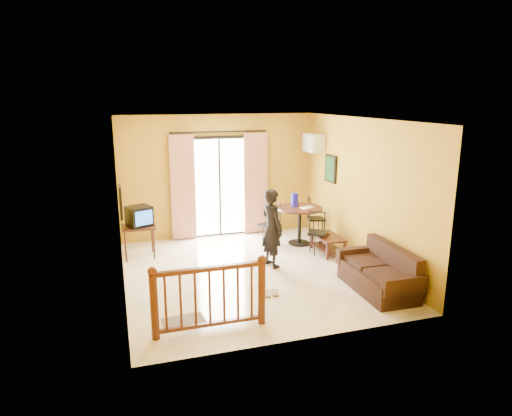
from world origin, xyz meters
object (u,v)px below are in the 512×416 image
object	(u,v)px
standing_person	(272,228)
television	(139,216)
dining_table	(300,215)
coffee_table	(328,241)
sofa	(380,274)

from	to	relation	value
standing_person	television	bearing A→B (deg)	46.60
television	standing_person	bearing A→B (deg)	-51.77
dining_table	coffee_table	size ratio (longest dim) A/B	1.18
dining_table	sofa	world-z (taller)	dining_table
television	coffee_table	xyz separation A→B (m)	(3.72, -0.94, -0.60)
sofa	standing_person	bearing A→B (deg)	130.84
dining_table	coffee_table	bearing A→B (deg)	-66.87
dining_table	coffee_table	xyz separation A→B (m)	(0.32, -0.75, -0.41)
television	dining_table	size ratio (longest dim) A/B	0.57
sofa	television	bearing A→B (deg)	143.03
sofa	coffee_table	bearing A→B (deg)	91.09
television	sofa	distance (m)	4.76
television	sofa	xyz separation A→B (m)	(3.72, -2.91, -0.57)
dining_table	sofa	distance (m)	2.78
dining_table	sofa	bearing A→B (deg)	-83.27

